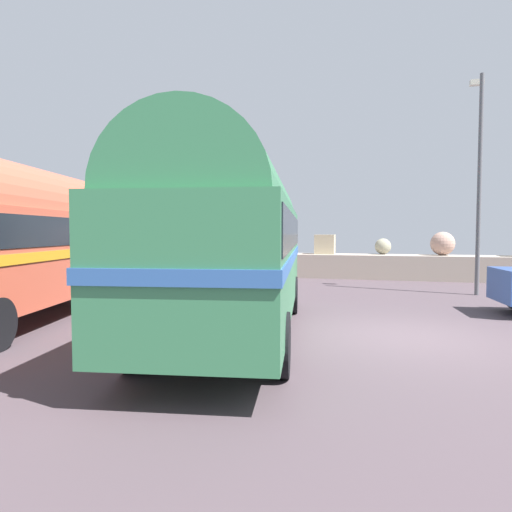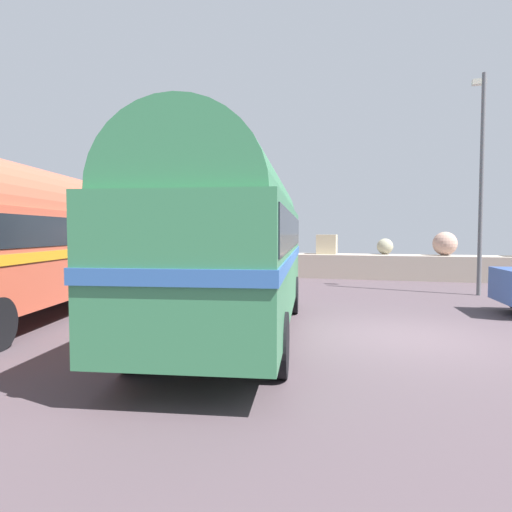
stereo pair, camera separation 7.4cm
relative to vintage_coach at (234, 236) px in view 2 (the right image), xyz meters
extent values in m
cube|color=#493C42|center=(3.43, 0.77, -2.04)|extent=(32.00, 26.00, 0.02)
cube|color=#A29486|center=(3.43, 12.57, -1.50)|extent=(31.36, 1.80, 1.10)
cube|color=#A49084|center=(-9.96, 12.35, -0.51)|extent=(1.07, 0.97, 0.88)
cube|color=tan|center=(-7.32, 12.10, -0.46)|extent=(1.14, 1.11, 0.98)
sphere|color=tan|center=(-5.01, 12.21, -0.55)|extent=(0.80, 0.80, 0.80)
sphere|color=#B08C8B|center=(-1.62, 12.43, -0.28)|extent=(1.33, 1.33, 1.33)
cube|color=tan|center=(0.43, 12.65, -0.49)|extent=(0.92, 0.87, 0.92)
sphere|color=gray|center=(3.08, 13.04, -0.58)|extent=(0.74, 0.74, 0.74)
sphere|color=tan|center=(5.63, 12.73, -0.43)|extent=(1.05, 1.05, 1.05)
cylinder|color=black|center=(-1.48, 2.40, -1.55)|extent=(0.42, 0.99, 0.96)
cylinder|color=black|center=(0.70, 2.74, -1.55)|extent=(0.42, 0.99, 0.96)
cylinder|color=black|center=(-0.70, -2.75, -1.55)|extent=(0.42, 0.99, 0.96)
cylinder|color=black|center=(1.48, -2.41, -1.55)|extent=(0.42, 0.99, 0.96)
cube|color=#35764D|center=(0.00, 0.00, -0.48)|extent=(3.64, 8.67, 2.10)
cylinder|color=#35764D|center=(0.00, 0.00, 0.57)|extent=(3.39, 8.30, 2.20)
cube|color=#2F5999|center=(0.00, 0.00, -0.42)|extent=(3.70, 8.76, 0.20)
cube|color=black|center=(0.00, 0.00, 0.10)|extent=(3.62, 8.34, 0.64)
cube|color=silver|center=(-0.64, 4.22, -1.35)|extent=(2.28, 0.50, 0.28)
cylinder|color=black|center=(-7.00, 2.23, -1.55)|extent=(0.49, 1.00, 0.96)
cylinder|color=black|center=(-4.85, 2.73, -1.55)|extent=(0.49, 1.00, 0.96)
cube|color=#CE553D|center=(-5.34, -0.06, -0.48)|extent=(4.23, 8.72, 2.10)
cylinder|color=#CE553D|center=(-5.34, -0.06, 0.57)|extent=(3.96, 8.35, 2.20)
cube|color=orange|center=(-5.34, -0.06, -0.42)|extent=(4.29, 8.82, 0.20)
cube|color=black|center=(-5.34, -0.06, 0.10)|extent=(4.19, 8.41, 0.64)
cube|color=silver|center=(-6.30, 4.10, -1.35)|extent=(2.26, 0.67, 0.28)
cylinder|color=#5B5B60|center=(6.07, 7.71, 1.62)|extent=(0.14, 0.14, 7.34)
cube|color=beige|center=(6.04, 8.35, 5.19)|extent=(0.44, 0.24, 0.18)
camera|label=1|loc=(2.83, -8.70, 0.08)|focal=31.49mm
camera|label=2|loc=(2.90, -8.68, 0.08)|focal=31.49mm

